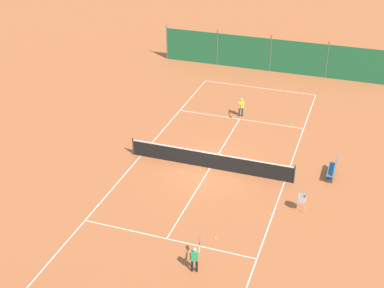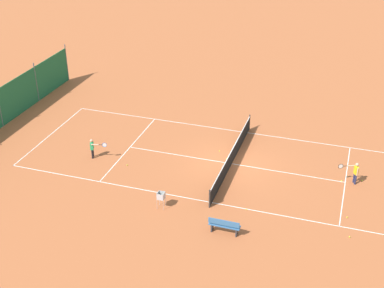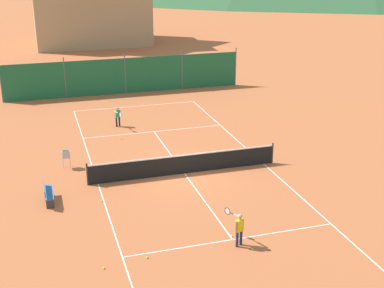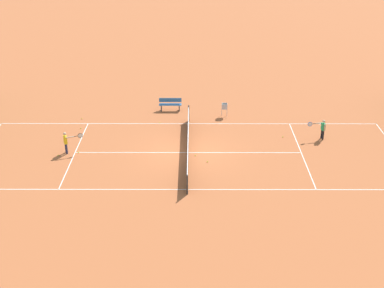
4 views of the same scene
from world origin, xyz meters
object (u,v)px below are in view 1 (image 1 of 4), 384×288
(tennis_ball_service_box, at_px, (292,164))
(tennis_ball_near_corner, at_px, (292,124))
(tennis_ball_alley_right, at_px, (238,120))
(ball_hopper, at_px, (302,199))
(tennis_ball_by_net_left, at_px, (237,112))
(player_far_baseline, at_px, (195,257))
(tennis_net, at_px, (210,160))
(tennis_ball_mid_court, at_px, (183,174))
(player_near_service, at_px, (241,106))
(courtside_bench, at_px, (332,170))
(tennis_ball_far_corner, at_px, (200,170))
(tennis_ball_alley_left, at_px, (216,238))
(tennis_ball_by_net_right, at_px, (317,126))

(tennis_ball_service_box, xyz_separation_m, tennis_ball_near_corner, (0.89, -4.87, 0.00))
(tennis_ball_alley_right, xyz_separation_m, ball_hopper, (-5.35, 8.52, 0.62))
(tennis_ball_near_corner, bearing_deg, tennis_ball_by_net_left, -8.53)
(player_far_baseline, height_order, tennis_ball_near_corner, player_far_baseline)
(tennis_ball_service_box, bearing_deg, tennis_ball_alley_right, -45.87)
(ball_hopper, bearing_deg, tennis_ball_by_net_left, -59.13)
(tennis_ball_service_box, bearing_deg, tennis_ball_by_net_left, -49.67)
(tennis_net, bearing_deg, tennis_ball_alley_right, -89.51)
(player_far_baseline, distance_m, tennis_ball_alley_right, 14.26)
(ball_hopper, bearing_deg, tennis_ball_near_corner, -77.42)
(tennis_ball_mid_court, xyz_separation_m, tennis_ball_service_box, (-5.36, -2.90, 0.00))
(player_near_service, xyz_separation_m, ball_hopper, (-5.35, 9.12, -0.09))
(tennis_ball_service_box, xyz_separation_m, courtside_bench, (-2.16, 0.59, 0.42))
(tennis_net, xyz_separation_m, tennis_ball_mid_court, (1.17, 1.06, -0.47))
(player_near_service, distance_m, tennis_ball_service_box, 6.57)
(courtside_bench, bearing_deg, tennis_ball_far_corner, 13.75)
(player_near_service, relative_size, courtside_bench, 0.85)
(player_near_service, bearing_deg, tennis_ball_alley_left, 99.59)
(tennis_ball_service_box, distance_m, tennis_ball_by_net_right, 5.13)
(tennis_ball_near_corner, height_order, tennis_ball_far_corner, same)
(player_near_service, bearing_deg, tennis_ball_alley_right, 90.00)
(player_near_service, xyz_separation_m, tennis_ball_alley_right, (0.00, 0.61, -0.71))
(player_near_service, distance_m, tennis_ball_mid_court, 7.98)
(tennis_net, relative_size, tennis_ball_near_corner, 139.09)
(tennis_ball_by_net_right, relative_size, tennis_ball_far_corner, 1.00)
(tennis_ball_service_box, height_order, tennis_ball_by_net_right, same)
(tennis_ball_by_net_left, relative_size, tennis_ball_alley_right, 1.00)
(tennis_ball_mid_court, height_order, tennis_ball_far_corner, same)
(player_near_service, xyz_separation_m, tennis_ball_alley_left, (-2.11, 12.48, -0.71))
(tennis_ball_mid_court, xyz_separation_m, tennis_ball_near_corner, (-4.46, -7.77, 0.00))
(tennis_ball_far_corner, distance_m, ball_hopper, 6.06)
(tennis_ball_alley_left, bearing_deg, player_near_service, -80.41)
(tennis_net, relative_size, tennis_ball_mid_court, 139.09)
(tennis_net, relative_size, tennis_ball_service_box, 139.09)
(tennis_net, distance_m, tennis_ball_near_corner, 7.48)
(tennis_ball_alley_left, relative_size, tennis_ball_by_net_left, 1.00)
(tennis_ball_alley_left, bearing_deg, tennis_ball_by_net_right, -102.39)
(player_far_baseline, relative_size, tennis_ball_far_corner, 18.50)
(tennis_ball_service_box, bearing_deg, tennis_ball_by_net_right, -97.18)
(player_near_service, bearing_deg, tennis_ball_service_box, 130.41)
(tennis_net, height_order, tennis_ball_by_net_left, tennis_net)
(player_near_service, xyz_separation_m, tennis_ball_mid_court, (1.12, 7.87, -0.71))
(tennis_ball_mid_court, relative_size, courtside_bench, 0.04)
(player_far_baseline, bearing_deg, tennis_ball_near_corner, -95.66)
(player_far_baseline, relative_size, ball_hopper, 1.37)
(tennis_ball_by_net_left, distance_m, tennis_ball_by_net_right, 5.26)
(player_near_service, bearing_deg, tennis_ball_far_corner, 87.09)
(tennis_ball_near_corner, bearing_deg, tennis_ball_mid_court, 60.13)
(courtside_bench, bearing_deg, tennis_net, 11.14)
(tennis_ball_mid_court, xyz_separation_m, ball_hopper, (-6.47, 1.25, 0.62))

